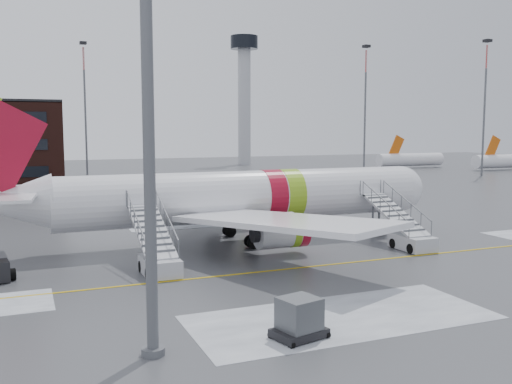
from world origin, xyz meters
name	(u,v)px	position (x,y,z in m)	size (l,w,h in m)	color
ground	(342,259)	(0.00, 0.00, 0.00)	(260.00, 260.00, 0.00)	#494C4F
airliner	(234,198)	(-4.58, 7.98, 3.42)	(35.03, 32.97, 11.18)	white
airstair_fwd	(406,233)	(6.19, 1.44, 1.06)	(2.05, 7.70, 3.48)	#B8BBC0
airstair_aft	(157,254)	(-11.93, 1.44, 1.06)	(2.05, 7.70, 3.48)	#B7B9BF
uld_container	(299,319)	(-8.95, -11.60, 0.80)	(2.38, 1.97, 1.70)	black
light_mast_near	(146,16)	(-14.87, -11.05, 12.53)	(1.20, 1.20, 24.13)	#595B60
control_tower	(244,85)	(30.00, 95.00, 18.75)	(6.40, 6.40, 30.00)	#B2B5BA
light_mast_far_ne	(365,101)	(42.00, 62.00, 13.84)	(1.20, 1.20, 24.25)	#595B60
light_mast_far_n	(85,100)	(-8.00, 78.00, 13.84)	(1.20, 1.20, 24.25)	#595B60
light_mast_far_e	(485,99)	(58.00, 48.00, 13.84)	(1.20, 1.20, 24.25)	#595B60
distant_aircraft	(441,169)	(62.50, 64.00, 0.00)	(35.00, 18.00, 8.00)	#D8590C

